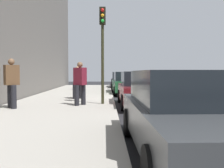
% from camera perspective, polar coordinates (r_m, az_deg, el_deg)
% --- Properties ---
extents(ground_plane, '(56.00, 56.00, 0.00)m').
position_cam_1_polar(ground_plane, '(12.80, 4.89, -4.01)').
color(ground_plane, black).
extents(sidewalk, '(28.00, 4.60, 0.15)m').
position_cam_1_polar(sidewalk, '(12.87, -9.92, -3.67)').
color(sidewalk, '#A39E93').
rests_on(sidewalk, ground).
extents(lane_stripe_centre, '(28.00, 0.14, 0.01)m').
position_cam_1_polar(lane_stripe_centre, '(13.52, 18.53, -3.76)').
color(lane_stripe_centre, gold).
rests_on(lane_stripe_centre, ground).
extents(parked_car_black, '(4.68, 2.02, 1.51)m').
position_cam_1_polar(parked_car_black, '(23.30, 2.12, 0.86)').
color(parked_car_black, black).
rests_on(parked_car_black, ground).
extents(parked_car_green, '(4.65, 1.97, 1.51)m').
position_cam_1_polar(parked_car_green, '(17.20, 3.27, 0.23)').
color(parked_car_green, black).
rests_on(parked_car_green, ground).
extents(parked_car_maroon, '(4.26, 1.91, 1.51)m').
position_cam_1_polar(parked_car_maroon, '(11.14, 6.51, -1.09)').
color(parked_car_maroon, black).
rests_on(parked_car_maroon, ground).
extents(parked_car_charcoal, '(4.74, 1.93, 1.51)m').
position_cam_1_polar(parked_car_charcoal, '(4.71, 15.85, -6.26)').
color(parked_car_charcoal, black).
rests_on(parked_car_charcoal, ground).
extents(pedestrian_brown_coat, '(0.55, 0.58, 1.84)m').
position_cam_1_polar(pedestrian_brown_coat, '(10.10, -21.56, 0.48)').
color(pedestrian_brown_coat, black).
rests_on(pedestrian_brown_coat, sidewalk).
extents(pedestrian_burgundy_coat, '(0.52, 0.55, 1.75)m').
position_cam_1_polar(pedestrian_burgundy_coat, '(10.33, -7.17, 0.41)').
color(pedestrian_burgundy_coat, black).
rests_on(pedestrian_burgundy_coat, sidewalk).
extents(pedestrian_black_coat, '(0.52, 0.48, 1.63)m').
position_cam_1_polar(pedestrian_black_coat, '(12.87, -7.69, 0.57)').
color(pedestrian_black_coat, black).
rests_on(pedestrian_black_coat, sidewalk).
extents(pedestrian_tan_coat, '(0.58, 0.55, 1.82)m').
position_cam_1_polar(pedestrian_tan_coat, '(19.47, -7.11, 1.56)').
color(pedestrian_tan_coat, black).
rests_on(pedestrian_tan_coat, sidewalk).
extents(traffic_light_pole, '(0.35, 0.26, 4.02)m').
position_cam_1_polar(traffic_light_pole, '(10.78, -2.13, 10.16)').
color(traffic_light_pole, '#2D2D19').
rests_on(traffic_light_pole, sidewalk).
extents(rolling_suitcase, '(0.34, 0.22, 0.91)m').
position_cam_1_polar(rolling_suitcase, '(13.38, -8.20, -1.89)').
color(rolling_suitcase, '#471E19').
rests_on(rolling_suitcase, sidewalk).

